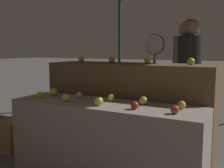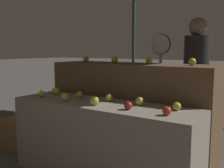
% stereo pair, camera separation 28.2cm
% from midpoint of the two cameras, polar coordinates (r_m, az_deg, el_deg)
% --- Properties ---
extents(display_counter_front, '(1.94, 0.55, 0.78)m').
position_cam_midpoint_polar(display_counter_front, '(2.67, 0.79, -12.45)').
color(display_counter_front, gray).
rests_on(display_counter_front, ground_plane).
extents(display_counter_back, '(1.94, 0.55, 1.14)m').
position_cam_midpoint_polar(display_counter_back, '(3.11, 6.82, -6.10)').
color(display_counter_back, brown).
rests_on(display_counter_back, ground_plane).
extents(apple_front_0, '(0.07, 0.07, 0.07)m').
position_cam_midpoint_polar(apple_front_0, '(2.94, -12.43, -2.11)').
color(apple_front_0, gold).
rests_on(apple_front_0, display_counter_front).
extents(apple_front_1, '(0.08, 0.08, 0.08)m').
position_cam_midpoint_polar(apple_front_1, '(2.68, -7.22, -2.85)').
color(apple_front_1, yellow).
rests_on(apple_front_1, display_counter_front).
extents(apple_front_2, '(0.09, 0.09, 0.09)m').
position_cam_midpoint_polar(apple_front_2, '(2.45, -0.58, -3.70)').
color(apple_front_2, gold).
rests_on(apple_front_2, display_counter_front).
extents(apple_front_3, '(0.07, 0.07, 0.07)m').
position_cam_midpoint_polar(apple_front_3, '(2.29, 7.08, -4.72)').
color(apple_front_3, '#AD281E').
rests_on(apple_front_3, display_counter_front).
extents(apple_front_4, '(0.07, 0.07, 0.07)m').
position_cam_midpoint_polar(apple_front_4, '(2.16, 15.58, -5.70)').
color(apple_front_4, red).
rests_on(apple_front_4, display_counter_front).
extents(apple_front_5, '(0.09, 0.09, 0.09)m').
position_cam_midpoint_polar(apple_front_5, '(3.07, -9.58, -1.52)').
color(apple_front_5, yellow).
rests_on(apple_front_5, display_counter_front).
extents(apple_front_6, '(0.07, 0.07, 0.07)m').
position_cam_midpoint_polar(apple_front_6, '(2.84, -4.29, -2.32)').
color(apple_front_6, gold).
rests_on(apple_front_6, display_counter_front).
extents(apple_front_7, '(0.08, 0.08, 0.08)m').
position_cam_midpoint_polar(apple_front_7, '(2.64, 2.42, -3.00)').
color(apple_front_7, yellow).
rests_on(apple_front_7, display_counter_front).
extents(apple_front_8, '(0.08, 0.08, 0.08)m').
position_cam_midpoint_polar(apple_front_8, '(2.48, 9.33, -3.76)').
color(apple_front_8, gold).
rests_on(apple_front_8, display_counter_front).
extents(apple_front_9, '(0.07, 0.07, 0.07)m').
position_cam_midpoint_polar(apple_front_9, '(2.35, 17.31, -4.70)').
color(apple_front_9, gold).
rests_on(apple_front_9, display_counter_front).
extents(apple_back_0, '(0.08, 0.08, 0.08)m').
position_cam_midpoint_polar(apple_back_0, '(3.39, -3.29, 5.44)').
color(apple_back_0, gold).
rests_on(apple_back_0, display_counter_back).
extents(apple_back_1, '(0.08, 0.08, 0.08)m').
position_cam_midpoint_polar(apple_back_1, '(3.15, 3.16, 5.33)').
color(apple_back_1, gold).
rests_on(apple_back_1, display_counter_back).
extents(apple_back_2, '(0.08, 0.08, 0.08)m').
position_cam_midpoint_polar(apple_back_2, '(2.94, 10.83, 5.01)').
color(apple_back_2, gold).
rests_on(apple_back_2, display_counter_back).
extents(apple_back_3, '(0.08, 0.08, 0.08)m').
position_cam_midpoint_polar(apple_back_3, '(2.80, 19.88, 4.57)').
color(apple_back_3, gold).
rests_on(apple_back_3, display_counter_back).
extents(produce_scale, '(0.27, 0.20, 1.51)m').
position_cam_midpoint_polar(produce_scale, '(3.54, 12.67, 3.95)').
color(produce_scale, '#99999E').
rests_on(produce_scale, ground_plane).
extents(person_vendor_at_scale, '(0.39, 0.39, 1.70)m').
position_cam_midpoint_polar(person_vendor_at_scale, '(3.55, 20.00, 2.16)').
color(person_vendor_at_scale, '#2D2D38').
rests_on(person_vendor_at_scale, ground_plane).
extents(person_customer_left, '(0.44, 0.44, 1.75)m').
position_cam_midpoint_polar(person_customer_left, '(4.48, 19.35, 3.37)').
color(person_customer_left, '#2D2D38').
rests_on(person_customer_left, ground_plane).
extents(wooden_crate_side, '(0.39, 0.39, 0.39)m').
position_cam_midpoint_polar(wooden_crate_side, '(3.76, -17.40, -9.99)').
color(wooden_crate_side, '#9E7547').
rests_on(wooden_crate_side, ground_plane).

